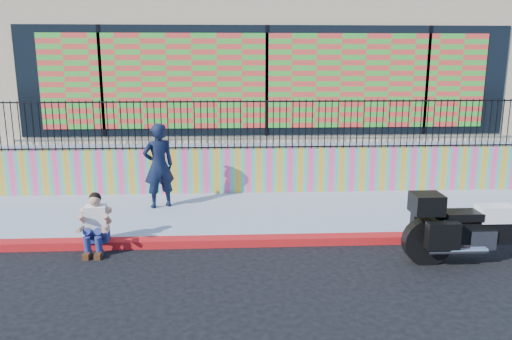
{
  "coord_description": "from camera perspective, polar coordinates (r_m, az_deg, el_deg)",
  "views": [
    {
      "loc": [
        -0.95,
        -8.85,
        3.44
      ],
      "look_at": [
        -0.43,
        1.2,
        1.17
      ],
      "focal_mm": 35.0,
      "sensor_mm": 36.0,
      "label": 1
    }
  ],
  "objects": [
    {
      "name": "ground",
      "position": [
        9.55,
        2.98,
        -8.45
      ],
      "size": [
        90.0,
        90.0,
        0.0
      ],
      "primitive_type": "plane",
      "color": "black",
      "rests_on": "ground"
    },
    {
      "name": "red_curb",
      "position": [
        9.52,
        2.98,
        -8.03
      ],
      "size": [
        16.0,
        0.3,
        0.15
      ],
      "primitive_type": "cube",
      "color": "#B4190C",
      "rests_on": "ground"
    },
    {
      "name": "sidewalk",
      "position": [
        11.07,
        2.1,
        -5.01
      ],
      "size": [
        16.0,
        3.0,
        0.15
      ],
      "primitive_type": "cube",
      "color": "#96A1B4",
      "rests_on": "ground"
    },
    {
      "name": "mural_wall",
      "position": [
        12.45,
        1.48,
        -0.03
      ],
      "size": [
        16.0,
        0.2,
        1.1
      ],
      "primitive_type": "cube",
      "color": "#FD4283",
      "rests_on": "sidewalk"
    },
    {
      "name": "metal_fence",
      "position": [
        12.25,
        1.51,
        5.23
      ],
      "size": [
        15.8,
        0.04,
        1.2
      ],
      "primitive_type": null,
      "color": "black",
      "rests_on": "mural_wall"
    },
    {
      "name": "elevated_platform",
      "position": [
        17.46,
        0.19,
        3.42
      ],
      "size": [
        16.0,
        10.0,
        1.25
      ],
      "primitive_type": "cube",
      "color": "#96A1B4",
      "rests_on": "ground"
    },
    {
      "name": "storefront_building",
      "position": [
        17.01,
        0.24,
        12.05
      ],
      "size": [
        14.0,
        8.06,
        4.0
      ],
      "color": "tan",
      "rests_on": "elevated_platform"
    },
    {
      "name": "police_motorcycle",
      "position": [
        9.33,
        24.25,
        -5.63
      ],
      "size": [
        2.64,
        0.87,
        1.64
      ],
      "color": "black",
      "rests_on": "ground"
    },
    {
      "name": "police_officer",
      "position": [
        11.29,
        -11.06,
        0.49
      ],
      "size": [
        0.82,
        0.7,
        1.9
      ],
      "primitive_type": "imported",
      "rotation": [
        0.0,
        0.0,
        3.57
      ],
      "color": "black",
      "rests_on": "sidewalk"
    },
    {
      "name": "seated_man",
      "position": [
        9.44,
        -17.91,
        -6.42
      ],
      "size": [
        0.54,
        0.71,
        1.06
      ],
      "color": "navy",
      "rests_on": "ground"
    }
  ]
}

